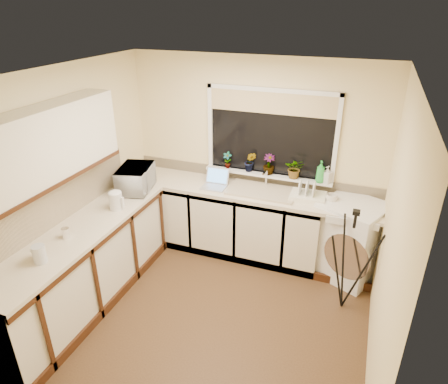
{
  "coord_description": "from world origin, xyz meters",
  "views": [
    {
      "loc": [
        1.29,
        -3.05,
        2.99
      ],
      "look_at": [
        -0.05,
        0.55,
        1.15
      ],
      "focal_mm": 32.04,
      "sensor_mm": 36.0,
      "label": 1
    }
  ],
  "objects_px": {
    "dish_rack": "(308,197)",
    "plant_a": "(227,160)",
    "tripod": "(348,261)",
    "plant_d": "(295,168)",
    "glass_jug": "(39,254)",
    "plant_c": "(269,164)",
    "washing_machine": "(349,240)",
    "laptop": "(215,182)",
    "plant_b": "(250,162)",
    "soap_bottle_green": "(320,172)",
    "microwave": "(136,179)",
    "kettle": "(116,201)",
    "steel_jar": "(66,233)",
    "soap_bottle_clear": "(327,174)",
    "cup_back": "(332,199)",
    "cup_left": "(37,253)"
  },
  "relations": [
    {
      "from": "steel_jar",
      "to": "soap_bottle_green",
      "type": "relative_size",
      "value": 0.39
    },
    {
      "from": "kettle",
      "to": "plant_d",
      "type": "relative_size",
      "value": 0.78
    },
    {
      "from": "soap_bottle_green",
      "to": "steel_jar",
      "type": "bearing_deg",
      "value": -139.2
    },
    {
      "from": "kettle",
      "to": "cup_left",
      "type": "height_order",
      "value": "kettle"
    },
    {
      "from": "soap_bottle_green",
      "to": "cup_left",
      "type": "height_order",
      "value": "soap_bottle_green"
    },
    {
      "from": "soap_bottle_clear",
      "to": "glass_jug",
      "type": "bearing_deg",
      "value": -133.47
    },
    {
      "from": "steel_jar",
      "to": "plant_d",
      "type": "xyz_separation_m",
      "value": [
        1.86,
        1.88,
        0.23
      ]
    },
    {
      "from": "plant_c",
      "to": "cup_left",
      "type": "bearing_deg",
      "value": -124.07
    },
    {
      "from": "laptop",
      "to": "kettle",
      "type": "height_order",
      "value": "laptop"
    },
    {
      "from": "plant_a",
      "to": "cup_back",
      "type": "xyz_separation_m",
      "value": [
        1.35,
        -0.22,
        -0.21
      ]
    },
    {
      "from": "tripod",
      "to": "cup_left",
      "type": "distance_m",
      "value": 3.0
    },
    {
      "from": "dish_rack",
      "to": "soap_bottle_clear",
      "type": "xyz_separation_m",
      "value": [
        0.17,
        0.21,
        0.22
      ]
    },
    {
      "from": "washing_machine",
      "to": "steel_jar",
      "type": "relative_size",
      "value": 9.07
    },
    {
      "from": "kettle",
      "to": "plant_c",
      "type": "xyz_separation_m",
      "value": [
        1.41,
        1.22,
        0.18
      ]
    },
    {
      "from": "washing_machine",
      "to": "steel_jar",
      "type": "bearing_deg",
      "value": -123.14
    },
    {
      "from": "washing_machine",
      "to": "soap_bottle_green",
      "type": "bearing_deg",
      "value": 178.86
    },
    {
      "from": "microwave",
      "to": "dish_rack",
      "type": "bearing_deg",
      "value": -90.97
    },
    {
      "from": "laptop",
      "to": "washing_machine",
      "type": "bearing_deg",
      "value": -0.81
    },
    {
      "from": "dish_rack",
      "to": "kettle",
      "type": "bearing_deg",
      "value": -154.86
    },
    {
      "from": "kettle",
      "to": "soap_bottle_green",
      "type": "bearing_deg",
      "value": 30.07
    },
    {
      "from": "soap_bottle_green",
      "to": "plant_b",
      "type": "bearing_deg",
      "value": 177.97
    },
    {
      "from": "laptop",
      "to": "glass_jug",
      "type": "bearing_deg",
      "value": -114.15
    },
    {
      "from": "plant_c",
      "to": "cup_back",
      "type": "bearing_deg",
      "value": -15.47
    },
    {
      "from": "cup_left",
      "to": "microwave",
      "type": "bearing_deg",
      "value": 87.82
    },
    {
      "from": "glass_jug",
      "to": "cup_back",
      "type": "distance_m",
      "value": 3.08
    },
    {
      "from": "washing_machine",
      "to": "glass_jug",
      "type": "bearing_deg",
      "value": -116.43
    },
    {
      "from": "glass_jug",
      "to": "plant_c",
      "type": "height_order",
      "value": "plant_c"
    },
    {
      "from": "tripod",
      "to": "plant_d",
      "type": "relative_size",
      "value": 4.64
    },
    {
      "from": "glass_jug",
      "to": "plant_a",
      "type": "relative_size",
      "value": 0.77
    },
    {
      "from": "tripod",
      "to": "glass_jug",
      "type": "relative_size",
      "value": 7.02
    },
    {
      "from": "laptop",
      "to": "plant_b",
      "type": "xyz_separation_m",
      "value": [
        0.37,
        0.26,
        0.22
      ]
    },
    {
      "from": "microwave",
      "to": "plant_d",
      "type": "xyz_separation_m",
      "value": [
        1.8,
        0.68,
        0.13
      ]
    },
    {
      "from": "washing_machine",
      "to": "plant_d",
      "type": "distance_m",
      "value": 1.05
    },
    {
      "from": "tripod",
      "to": "plant_d",
      "type": "xyz_separation_m",
      "value": [
        -0.77,
        0.86,
        0.59
      ]
    },
    {
      "from": "steel_jar",
      "to": "microwave",
      "type": "height_order",
      "value": "microwave"
    },
    {
      "from": "microwave",
      "to": "soap_bottle_clear",
      "type": "relative_size",
      "value": 2.59
    },
    {
      "from": "steel_jar",
      "to": "plant_d",
      "type": "distance_m",
      "value": 2.65
    },
    {
      "from": "washing_machine",
      "to": "kettle",
      "type": "relative_size",
      "value": 4.75
    },
    {
      "from": "laptop",
      "to": "soap_bottle_clear",
      "type": "bearing_deg",
      "value": 9.11
    },
    {
      "from": "kettle",
      "to": "plant_a",
      "type": "relative_size",
      "value": 0.91
    },
    {
      "from": "plant_b",
      "to": "plant_c",
      "type": "distance_m",
      "value": 0.24
    },
    {
      "from": "dish_rack",
      "to": "plant_b",
      "type": "relative_size",
      "value": 1.57
    },
    {
      "from": "glass_jug",
      "to": "plant_b",
      "type": "height_order",
      "value": "plant_b"
    },
    {
      "from": "microwave",
      "to": "washing_machine",
      "type": "bearing_deg",
      "value": -94.08
    },
    {
      "from": "tripod",
      "to": "soap_bottle_clear",
      "type": "bearing_deg",
      "value": 122.37
    },
    {
      "from": "tripod",
      "to": "plant_c",
      "type": "bearing_deg",
      "value": 149.7
    },
    {
      "from": "plant_b",
      "to": "plant_c",
      "type": "xyz_separation_m",
      "value": [
        0.24,
        0.0,
        -0.0
      ]
    },
    {
      "from": "dish_rack",
      "to": "plant_a",
      "type": "distance_m",
      "value": 1.13
    },
    {
      "from": "plant_a",
      "to": "plant_d",
      "type": "relative_size",
      "value": 0.86
    },
    {
      "from": "microwave",
      "to": "cup_back",
      "type": "relative_size",
      "value": 4.07
    }
  ]
}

